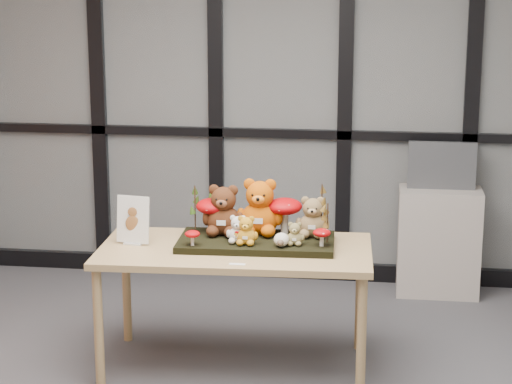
# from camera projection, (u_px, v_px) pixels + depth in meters

# --- Properties ---
(room_shell) EXTENTS (5.00, 5.00, 5.00)m
(room_shell) POSITION_uv_depth(u_px,v_px,m) (215.00, 83.00, 3.93)
(room_shell) COLOR beige
(room_shell) RESTS_ON floor
(glass_partition) EXTENTS (4.90, 0.06, 2.78)m
(glass_partition) POSITION_uv_depth(u_px,v_px,m) (280.00, 81.00, 6.38)
(glass_partition) COLOR #2D383F
(glass_partition) RESTS_ON floor
(display_table) EXTENTS (1.50, 0.80, 0.69)m
(display_table) POSITION_uv_depth(u_px,v_px,m) (235.00, 260.00, 5.02)
(display_table) COLOR tan
(display_table) RESTS_ON floor
(diorama_tray) EXTENTS (0.86, 0.46, 0.04)m
(diorama_tray) POSITION_uv_depth(u_px,v_px,m) (256.00, 242.00, 5.05)
(diorama_tray) COLOR black
(diorama_tray) RESTS_ON display_table
(bear_pooh_yellow) EXTENTS (0.27, 0.25, 0.34)m
(bear_pooh_yellow) POSITION_uv_depth(u_px,v_px,m) (260.00, 203.00, 5.12)
(bear_pooh_yellow) COLOR #C75507
(bear_pooh_yellow) RESTS_ON diorama_tray
(bear_brown_medium) EXTENTS (0.24, 0.22, 0.31)m
(bear_brown_medium) POSITION_uv_depth(u_px,v_px,m) (224.00, 207.00, 5.11)
(bear_brown_medium) COLOR #4A2411
(bear_brown_medium) RESTS_ON diorama_tray
(bear_tan_back) EXTENTS (0.19, 0.18, 0.25)m
(bear_tan_back) POSITION_uv_depth(u_px,v_px,m) (313.00, 214.00, 5.07)
(bear_tan_back) COLOR olive
(bear_tan_back) RESTS_ON diorama_tray
(bear_small_yellow) EXTENTS (0.14, 0.12, 0.17)m
(bear_small_yellow) POSITION_uv_depth(u_px,v_px,m) (246.00, 229.00, 4.93)
(bear_small_yellow) COLOR orange
(bear_small_yellow) RESTS_ON diorama_tray
(bear_white_bow) EXTENTS (0.13, 0.12, 0.17)m
(bear_white_bow) POSITION_uv_depth(u_px,v_px,m) (238.00, 228.00, 4.96)
(bear_white_bow) COLOR white
(bear_white_bow) RESTS_ON diorama_tray
(bear_beige_small) EXTENTS (0.11, 0.10, 0.14)m
(bear_beige_small) POSITION_uv_depth(u_px,v_px,m) (295.00, 232.00, 4.92)
(bear_beige_small) COLOR olive
(bear_beige_small) RESTS_ON diorama_tray
(plush_cream_hedgehog) EXTENTS (0.06, 0.06, 0.08)m
(plush_cream_hedgehog) POSITION_uv_depth(u_px,v_px,m) (281.00, 239.00, 4.90)
(plush_cream_hedgehog) COLOR white
(plush_cream_hedgehog) RESTS_ON diorama_tray
(mushroom_back_left) EXTENTS (0.19, 0.19, 0.21)m
(mushroom_back_left) POSITION_uv_depth(u_px,v_px,m) (213.00, 214.00, 5.16)
(mushroom_back_left) COLOR #A30509
(mushroom_back_left) RESTS_ON diorama_tray
(mushroom_back_right) EXTENTS (0.20, 0.20, 0.22)m
(mushroom_back_right) POSITION_uv_depth(u_px,v_px,m) (285.00, 214.00, 5.14)
(mushroom_back_right) COLOR #A30509
(mushroom_back_right) RESTS_ON diorama_tray
(mushroom_front_left) EXTENTS (0.08, 0.08, 0.09)m
(mushroom_front_left) POSITION_uv_depth(u_px,v_px,m) (192.00, 237.00, 4.91)
(mushroom_front_left) COLOR #A30509
(mushroom_front_left) RESTS_ON diorama_tray
(mushroom_front_right) EXTENTS (0.09, 0.09, 0.11)m
(mushroom_front_right) POSITION_uv_depth(u_px,v_px,m) (322.00, 237.00, 4.90)
(mushroom_front_right) COLOR #A30509
(mushroom_front_right) RESTS_ON diorama_tray
(sprig_green_far_left) EXTENTS (0.05, 0.05, 0.27)m
(sprig_green_far_left) POSITION_uv_depth(u_px,v_px,m) (195.00, 209.00, 5.15)
(sprig_green_far_left) COLOR #1C3D0E
(sprig_green_far_left) RESTS_ON diorama_tray
(sprig_green_mid_left) EXTENTS (0.05, 0.05, 0.23)m
(sprig_green_mid_left) POSITION_uv_depth(u_px,v_px,m) (215.00, 210.00, 5.19)
(sprig_green_mid_left) COLOR #1C3D0E
(sprig_green_mid_left) RESTS_ON diorama_tray
(sprig_dry_far_right) EXTENTS (0.05, 0.05, 0.29)m
(sprig_dry_far_right) POSITION_uv_depth(u_px,v_px,m) (322.00, 210.00, 5.07)
(sprig_dry_far_right) COLOR brown
(sprig_dry_far_right) RESTS_ON diorama_tray
(sprig_dry_mid_right) EXTENTS (0.05, 0.05, 0.21)m
(sprig_dry_mid_right) POSITION_uv_depth(u_px,v_px,m) (327.00, 223.00, 4.97)
(sprig_dry_mid_right) COLOR brown
(sprig_dry_mid_right) RESTS_ON diorama_tray
(sprig_green_centre) EXTENTS (0.05, 0.05, 0.16)m
(sprig_green_centre) POSITION_uv_depth(u_px,v_px,m) (252.00, 217.00, 5.19)
(sprig_green_centre) COLOR #1C3D0E
(sprig_green_centre) RESTS_ON diorama_tray
(sign_holder) EXTENTS (0.19, 0.07, 0.27)m
(sign_holder) POSITION_uv_depth(u_px,v_px,m) (133.00, 222.00, 5.05)
(sign_holder) COLOR silver
(sign_holder) RESTS_ON display_table
(label_card) EXTENTS (0.08, 0.03, 0.00)m
(label_card) POSITION_uv_depth(u_px,v_px,m) (237.00, 264.00, 4.72)
(label_card) COLOR white
(label_card) RESTS_ON display_table
(cabinet) EXTENTS (0.55, 0.32, 0.73)m
(cabinet) POSITION_uv_depth(u_px,v_px,m) (438.00, 242.00, 6.28)
(cabinet) COLOR #A59C93
(cabinet) RESTS_ON floor
(monitor) EXTENTS (0.45, 0.05, 0.32)m
(monitor) POSITION_uv_depth(u_px,v_px,m) (442.00, 166.00, 6.17)
(monitor) COLOR #484B4F
(monitor) RESTS_ON cabinet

